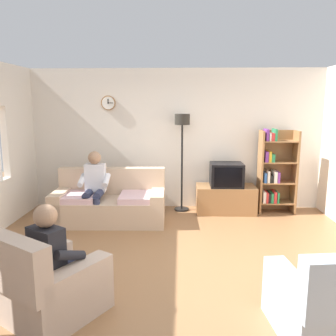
{
  "coord_description": "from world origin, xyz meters",
  "views": [
    {
      "loc": [
        0.1,
        -4.1,
        2.03
      ],
      "look_at": [
        -0.09,
        0.97,
        1.09
      ],
      "focal_mm": 36.81,
      "sensor_mm": 36.0,
      "label": 1
    }
  ],
  "objects_px": {
    "floor_lamp": "(182,135)",
    "armchair_near_bookshelf": "(326,307)",
    "armchair_near_window": "(50,288)",
    "person_on_couch": "(94,184)",
    "person_in_left_armchair": "(56,254)",
    "couch": "(110,204)",
    "tv_stand": "(225,199)",
    "tv": "(226,175)",
    "bookshelf": "(274,172)"
  },
  "relations": [
    {
      "from": "floor_lamp",
      "to": "armchair_near_bookshelf",
      "type": "distance_m",
      "value": 4.05
    },
    {
      "from": "armchair_near_window",
      "to": "person_on_couch",
      "type": "bearing_deg",
      "value": 94.6
    },
    {
      "from": "armchair_near_window",
      "to": "person_on_couch",
      "type": "height_order",
      "value": "person_on_couch"
    },
    {
      "from": "person_on_couch",
      "to": "person_in_left_armchair",
      "type": "bearing_deg",
      "value": -84.21
    },
    {
      "from": "armchair_near_window",
      "to": "person_on_couch",
      "type": "relative_size",
      "value": 0.94
    },
    {
      "from": "couch",
      "to": "tv_stand",
      "type": "xyz_separation_m",
      "value": [
        2.09,
        0.6,
        -0.06
      ]
    },
    {
      "from": "tv",
      "to": "floor_lamp",
      "type": "relative_size",
      "value": 0.32
    },
    {
      "from": "couch",
      "to": "person_on_couch",
      "type": "bearing_deg",
      "value": -154.77
    },
    {
      "from": "floor_lamp",
      "to": "armchair_near_bookshelf",
      "type": "bearing_deg",
      "value": -71.22
    },
    {
      "from": "couch",
      "to": "tv_stand",
      "type": "relative_size",
      "value": 1.75
    },
    {
      "from": "floor_lamp",
      "to": "person_on_couch",
      "type": "height_order",
      "value": "floor_lamp"
    },
    {
      "from": "armchair_near_bookshelf",
      "to": "person_on_couch",
      "type": "bearing_deg",
      "value": 133.69
    },
    {
      "from": "couch",
      "to": "person_on_couch",
      "type": "distance_m",
      "value": 0.46
    },
    {
      "from": "tv_stand",
      "to": "armchair_near_bookshelf",
      "type": "xyz_separation_m",
      "value": [
        0.42,
        -3.57,
        0.03
      ]
    },
    {
      "from": "floor_lamp",
      "to": "tv",
      "type": "bearing_deg",
      "value": -8.44
    },
    {
      "from": "couch",
      "to": "tv",
      "type": "bearing_deg",
      "value": 15.32
    },
    {
      "from": "tv_stand",
      "to": "person_in_left_armchair",
      "type": "height_order",
      "value": "person_in_left_armchair"
    },
    {
      "from": "armchair_near_bookshelf",
      "to": "person_in_left_armchair",
      "type": "xyz_separation_m",
      "value": [
        -2.48,
        0.3,
        0.32
      ]
    },
    {
      "from": "armchair_near_bookshelf",
      "to": "person_in_left_armchair",
      "type": "height_order",
      "value": "person_in_left_armchair"
    },
    {
      "from": "tv",
      "to": "tv_stand",
      "type": "bearing_deg",
      "value": 90.0
    },
    {
      "from": "tv_stand",
      "to": "couch",
      "type": "bearing_deg",
      "value": -164.05
    },
    {
      "from": "couch",
      "to": "floor_lamp",
      "type": "bearing_deg",
      "value": 28.98
    },
    {
      "from": "couch",
      "to": "armchair_near_bookshelf",
      "type": "distance_m",
      "value": 3.89
    },
    {
      "from": "tv_stand",
      "to": "armchair_near_bookshelf",
      "type": "bearing_deg",
      "value": -83.35
    },
    {
      "from": "floor_lamp",
      "to": "person_in_left_armchair",
      "type": "distance_m",
      "value": 3.69
    },
    {
      "from": "tv",
      "to": "bookshelf",
      "type": "xyz_separation_m",
      "value": [
        0.9,
        0.09,
        0.05
      ]
    },
    {
      "from": "person_in_left_armchair",
      "to": "floor_lamp",
      "type": "bearing_deg",
      "value": 69.97
    },
    {
      "from": "tv",
      "to": "person_on_couch",
      "type": "distance_m",
      "value": 2.42
    },
    {
      "from": "tv_stand",
      "to": "floor_lamp",
      "type": "height_order",
      "value": "floor_lamp"
    },
    {
      "from": "couch",
      "to": "tv",
      "type": "distance_m",
      "value": 2.2
    },
    {
      "from": "couch",
      "to": "floor_lamp",
      "type": "height_order",
      "value": "floor_lamp"
    },
    {
      "from": "armchair_near_window",
      "to": "bookshelf",
      "type": "bearing_deg",
      "value": 48.6
    },
    {
      "from": "tv",
      "to": "armchair_near_window",
      "type": "bearing_deg",
      "value": -122.4
    },
    {
      "from": "couch",
      "to": "tv_stand",
      "type": "bearing_deg",
      "value": 15.95
    },
    {
      "from": "armchair_near_window",
      "to": "floor_lamp",
      "type": "bearing_deg",
      "value": 69.68
    },
    {
      "from": "couch",
      "to": "person_in_left_armchair",
      "type": "relative_size",
      "value": 1.72
    },
    {
      "from": "tv_stand",
      "to": "bookshelf",
      "type": "height_order",
      "value": "bookshelf"
    },
    {
      "from": "tv_stand",
      "to": "person_in_left_armchair",
      "type": "bearing_deg",
      "value": -122.21
    },
    {
      "from": "tv",
      "to": "person_in_left_armchair",
      "type": "height_order",
      "value": "person_in_left_armchair"
    },
    {
      "from": "bookshelf",
      "to": "person_on_couch",
      "type": "distance_m",
      "value": 3.32
    },
    {
      "from": "tv",
      "to": "person_on_couch",
      "type": "relative_size",
      "value": 0.48
    },
    {
      "from": "tv_stand",
      "to": "person_on_couch",
      "type": "relative_size",
      "value": 0.89
    },
    {
      "from": "couch",
      "to": "armchair_near_window",
      "type": "height_order",
      "value": "same"
    },
    {
      "from": "bookshelf",
      "to": "armchair_near_bookshelf",
      "type": "distance_m",
      "value": 3.71
    },
    {
      "from": "couch",
      "to": "tv",
      "type": "relative_size",
      "value": 3.21
    },
    {
      "from": "couch",
      "to": "person_in_left_armchair",
      "type": "bearing_deg",
      "value": -89.43
    },
    {
      "from": "tv_stand",
      "to": "person_on_couch",
      "type": "height_order",
      "value": "person_on_couch"
    },
    {
      "from": "tv",
      "to": "bookshelf",
      "type": "bearing_deg",
      "value": 5.9
    },
    {
      "from": "floor_lamp",
      "to": "bookshelf",
      "type": "bearing_deg",
      "value": -0.99
    },
    {
      "from": "tv_stand",
      "to": "tv",
      "type": "bearing_deg",
      "value": -90.0
    }
  ]
}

